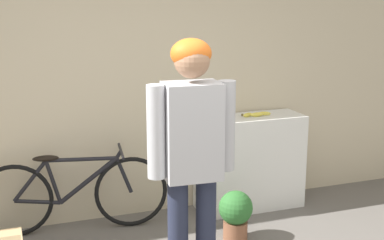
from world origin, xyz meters
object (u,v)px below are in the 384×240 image
object	(u,v)px
person	(192,145)
bicycle	(74,193)
banana	(256,114)
potted_plant	(236,213)

from	to	relation	value
person	bicycle	distance (m)	1.61
banana	potted_plant	xyz separation A→B (m)	(-0.46, -0.59, -0.69)
bicycle	banana	distance (m)	1.82
person	banana	world-z (taller)	person
person	bicycle	xyz separation A→B (m)	(-0.62, 1.30, -0.72)
banana	potted_plant	world-z (taller)	banana
bicycle	potted_plant	world-z (taller)	bicycle
person	banana	xyz separation A→B (m)	(1.10, 1.26, -0.15)
person	bicycle	world-z (taller)	person
person	potted_plant	xyz separation A→B (m)	(0.64, 0.67, -0.84)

